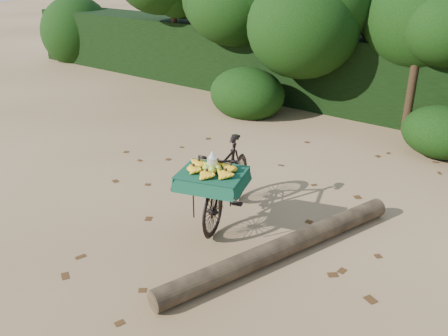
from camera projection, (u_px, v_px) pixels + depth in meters
The scene contains 7 objects.
ground at pixel (245, 222), 6.86m from camera, with size 80.00×80.00×0.00m, color tan.
vendor_bicycle at pixel (227, 180), 6.78m from camera, with size 1.25×2.03×1.17m.
fallen_log at pixel (283, 247), 6.04m from camera, with size 0.27×0.27×3.71m, color brown.
hedge_backdrop at pixel (402, 80), 11.05m from camera, with size 26.00×1.80×1.80m, color black.
tree_row at pixel (367, 33), 10.39m from camera, with size 14.50×2.00×4.00m, color black, non-canonical shape.
bush_clumps at pixel (389, 124), 9.51m from camera, with size 8.80×1.70×0.90m, color black, non-canonical shape.
leaf_litter at pixel (269, 205), 7.33m from camera, with size 7.00×7.30×0.01m, color #432812, non-canonical shape.
Camera 1 is at (3.40, -4.90, 3.50)m, focal length 38.00 mm.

